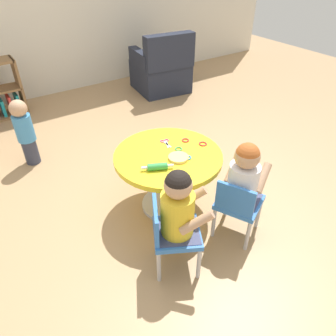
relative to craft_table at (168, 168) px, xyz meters
name	(u,v)px	position (x,y,z in m)	size (l,w,h in m)	color
ground_plane	(168,205)	(0.00, 0.00, -0.38)	(10.00, 10.00, 0.00)	tan
craft_table	(168,168)	(0.00, 0.00, 0.00)	(0.83, 0.83, 0.52)	silver
child_chair_left	(172,232)	(-0.31, -0.51, -0.08)	(0.41, 0.41, 0.54)	#B7B7BC
seated_child_left	(178,206)	(-0.28, -0.53, 0.15)	(0.43, 0.40, 0.51)	#3F4772
child_chair_right	(238,204)	(0.23, -0.55, -0.08)	(0.40, 0.40, 0.54)	#B7B7BC
seated_child_right	(244,176)	(0.27, -0.53, 0.15)	(0.43, 0.39, 0.51)	#3F4772
armchair_dark	(162,70)	(1.34, 2.15, -0.08)	(0.79, 0.80, 0.85)	#232838
toddler_standing	(25,131)	(-0.77, 1.30, -0.02)	(0.17, 0.17, 0.67)	#33384C
rolling_pin	(157,167)	(-0.17, -0.12, 0.16)	(0.22, 0.12, 0.05)	green
craft_scissors	(166,142)	(0.08, 0.15, 0.14)	(0.08, 0.14, 0.01)	silver
playdough_blob_0	(178,158)	(0.03, -0.09, 0.14)	(0.15, 0.15, 0.02)	#F2CC72
cookie_cutter_0	(187,157)	(0.09, -0.12, 0.14)	(0.07, 0.07, 0.01)	#3F99D8
cookie_cutter_1	(185,140)	(0.23, 0.08, 0.14)	(0.06, 0.06, 0.01)	red
cookie_cutter_2	(203,144)	(0.31, -0.04, 0.14)	(0.06, 0.06, 0.01)	red
cookie_cutter_3	(179,149)	(0.11, 0.01, 0.14)	(0.06, 0.06, 0.01)	#4CB259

